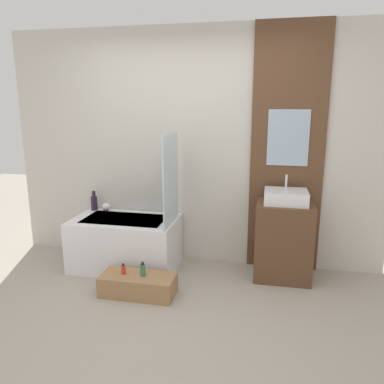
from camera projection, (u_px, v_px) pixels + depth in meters
name	position (u px, v px, depth m)	size (l,w,h in m)	color
ground_plane	(152.00, 335.00, 2.96)	(12.00, 12.00, 0.00)	#A39989
wall_tiled_back	(192.00, 149.00, 4.17)	(4.20, 0.06, 2.60)	beige
wall_wood_accent	(287.00, 151.00, 3.92)	(0.76, 0.04, 2.60)	brown
bathtub	(126.00, 243.00, 4.16)	(1.14, 0.69, 0.56)	white
glass_shower_screen	(171.00, 180.00, 3.84)	(0.01, 0.57, 0.94)	silver
wooden_step_bench	(138.00, 285.00, 3.58)	(0.71, 0.31, 0.20)	#997047
vanity_cabinet	(283.00, 241.00, 3.88)	(0.57, 0.47, 0.80)	brown
sink	(286.00, 197.00, 3.77)	(0.43, 0.35, 0.28)	white
vase_tall_dark	(94.00, 202.00, 4.41)	(0.07, 0.07, 0.23)	#2D1E33
vase_round_light	(106.00, 207.00, 4.38)	(0.10, 0.10, 0.10)	white
bottle_soap_primary	(123.00, 269.00, 3.57)	(0.04, 0.04, 0.10)	red
bottle_soap_secondary	(143.00, 270.00, 3.53)	(0.05, 0.05, 0.14)	#38704C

